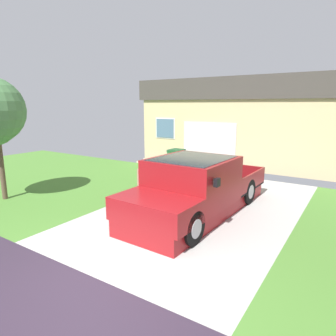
{
  "coord_description": "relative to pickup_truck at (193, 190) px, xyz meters",
  "views": [
    {
      "loc": [
        3.78,
        -3.38,
        3.09
      ],
      "look_at": [
        -0.79,
        3.66,
        1.3
      ],
      "focal_mm": 31.86,
      "sensor_mm": 36.0,
      "label": 1
    }
  ],
  "objects": [
    {
      "name": "pickup_truck",
      "position": [
        0.0,
        0.0,
        0.0
      ],
      "size": [
        2.22,
        5.59,
        1.67
      ],
      "rotation": [
        0.0,
        0.0,
        3.11
      ],
      "color": "maroon",
      "rests_on": "ground"
    },
    {
      "name": "person_with_hat",
      "position": [
        -1.28,
        -0.57,
        0.17
      ],
      "size": [
        0.45,
        0.45,
        1.62
      ],
      "rotation": [
        0.0,
        0.0,
        0.81
      ],
      "color": "#333842",
      "rests_on": "ground"
    },
    {
      "name": "handbag",
      "position": [
        -1.18,
        -0.8,
        -0.62
      ],
      "size": [
        0.39,
        0.17,
        0.45
      ],
      "color": "#B24C56",
      "rests_on": "ground"
    },
    {
      "name": "house_with_garage",
      "position": [
        -1.45,
        9.43,
        1.47
      ],
      "size": [
        10.84,
        6.21,
        4.39
      ],
      "color": "#CBB684",
      "rests_on": "ground"
    },
    {
      "name": "wheeled_trash_bin",
      "position": [
        -3.26,
        4.4,
        -0.17
      ],
      "size": [
        0.6,
        0.72,
        1.08
      ],
      "color": "#286B38",
      "rests_on": "ground"
    }
  ]
}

